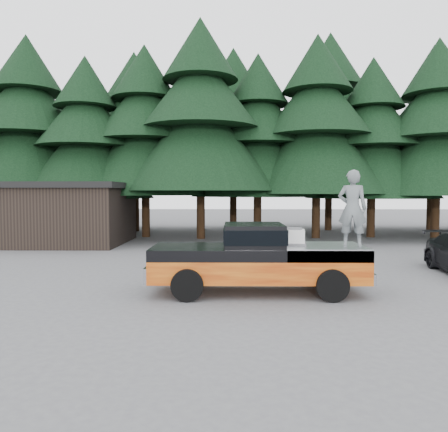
{
  "coord_description": "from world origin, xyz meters",
  "views": [
    {
      "loc": [
        0.72,
        -11.61,
        2.8
      ],
      "look_at": [
        0.57,
        0.0,
        2.16
      ],
      "focal_mm": 35.0,
      "sensor_mm": 36.0,
      "label": 1
    }
  ],
  "objects_px": {
    "utility_building": "(51,213)",
    "man_on_bed": "(352,208)",
    "pickup_truck": "(257,269)",
    "air_compressor": "(294,237)"
  },
  "relations": [
    {
      "from": "utility_building",
      "to": "man_on_bed",
      "type": "bearing_deg",
      "value": -42.35
    },
    {
      "from": "pickup_truck",
      "to": "air_compressor",
      "type": "bearing_deg",
      "value": 4.27
    },
    {
      "from": "pickup_truck",
      "to": "air_compressor",
      "type": "height_order",
      "value": "air_compressor"
    },
    {
      "from": "man_on_bed",
      "to": "utility_building",
      "type": "height_order",
      "value": "man_on_bed"
    },
    {
      "from": "utility_building",
      "to": "pickup_truck",
      "type": "bearing_deg",
      "value": -47.88
    },
    {
      "from": "pickup_truck",
      "to": "utility_building",
      "type": "xyz_separation_m",
      "value": [
        -10.49,
        11.6,
        1.0
      ]
    },
    {
      "from": "air_compressor",
      "to": "pickup_truck",
      "type": "bearing_deg",
      "value": -168.51
    },
    {
      "from": "man_on_bed",
      "to": "pickup_truck",
      "type": "bearing_deg",
      "value": 12.08
    },
    {
      "from": "pickup_truck",
      "to": "air_compressor",
      "type": "distance_m",
      "value": 1.34
    },
    {
      "from": "pickup_truck",
      "to": "air_compressor",
      "type": "relative_size",
      "value": 10.02
    }
  ]
}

